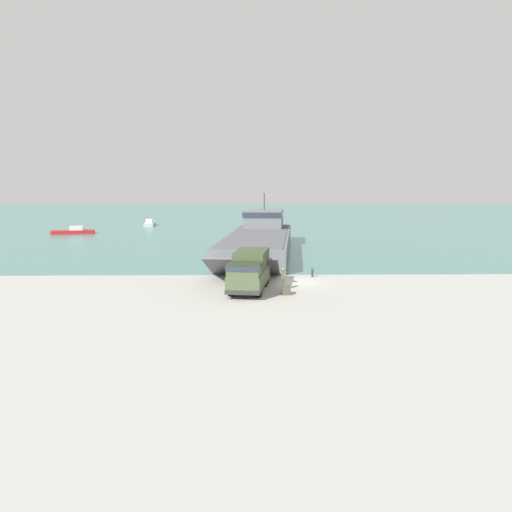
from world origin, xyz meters
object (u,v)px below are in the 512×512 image
(moored_boat_b, at_px, (149,223))
(mooring_bollard, at_px, (312,272))
(landing_craft, at_px, (260,237))
(moored_boat_a, at_px, (74,231))
(cargo_crate, at_px, (286,290))
(military_truck, at_px, (249,270))
(soldier_on_ramp, at_px, (283,277))

(moored_boat_b, distance_m, mooring_bollard, 65.14)
(landing_craft, bearing_deg, moored_boat_a, 149.54)
(cargo_crate, bearing_deg, moored_boat_a, 124.10)
(landing_craft, height_order, moored_boat_a, landing_craft)
(moored_boat_a, bearing_deg, military_truck, -162.66)
(military_truck, distance_m, cargo_crate, 3.55)
(landing_craft, relative_size, soldier_on_ramp, 20.64)
(soldier_on_ramp, distance_m, mooring_bollard, 6.45)
(soldier_on_ramp, bearing_deg, military_truck, 8.14)
(moored_boat_b, xyz_separation_m, cargo_crate, (23.53, -66.92, -0.14))
(soldier_on_ramp, bearing_deg, cargo_crate, 98.80)
(military_truck, relative_size, mooring_bollard, 9.70)
(moored_boat_a, distance_m, mooring_bollard, 55.16)
(landing_craft, distance_m, military_truck, 24.16)
(mooring_bollard, bearing_deg, military_truck, -135.46)
(landing_craft, height_order, cargo_crate, landing_craft)
(moored_boat_a, relative_size, cargo_crate, 9.78)
(moored_boat_b, bearing_deg, soldier_on_ramp, -77.58)
(military_truck, relative_size, cargo_crate, 10.20)
(military_truck, distance_m, soldier_on_ramp, 2.80)
(landing_craft, bearing_deg, moored_boat_b, 124.00)
(military_truck, height_order, soldier_on_ramp, military_truck)
(soldier_on_ramp, height_order, moored_boat_a, soldier_on_ramp)
(military_truck, distance_m, mooring_bollard, 8.29)
(military_truck, xyz_separation_m, moored_boat_a, (-30.36, 47.37, -1.17))
(landing_craft, distance_m, moored_boat_a, 39.42)
(mooring_bollard, bearing_deg, cargo_crate, -112.04)
(moored_boat_a, distance_m, moored_boat_b, 20.33)
(moored_boat_a, relative_size, moored_boat_b, 0.88)
(moored_boat_a, bearing_deg, mooring_bollard, -154.30)
(soldier_on_ramp, xyz_separation_m, moored_boat_a, (-33.09, 47.23, -0.58))
(mooring_bollard, bearing_deg, moored_boat_b, 114.03)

